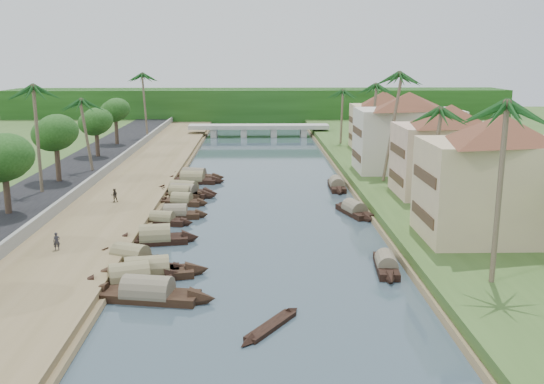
{
  "coord_description": "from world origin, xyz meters",
  "views": [
    {
      "loc": [
        -0.67,
        -49.55,
        15.88
      ],
      "look_at": [
        1.02,
        12.07,
        2.0
      ],
      "focal_mm": 40.0,
      "sensor_mm": 36.0,
      "label": 1
    }
  ],
  "objects_px": {
    "building_near": "(498,176)",
    "sampan_1": "(129,279)",
    "sampan_0": "(148,294)",
    "person_near": "(57,241)",
    "bridge": "(259,128)"
  },
  "relations": [
    {
      "from": "sampan_1",
      "to": "person_near",
      "type": "xyz_separation_m",
      "value": [
        -6.83,
        5.64,
        1.1
      ]
    },
    {
      "from": "bridge",
      "to": "sampan_1",
      "type": "relative_size",
      "value": 3.36
    },
    {
      "from": "sampan_0",
      "to": "building_near",
      "type": "bearing_deg",
      "value": 30.02
    },
    {
      "from": "person_near",
      "to": "building_near",
      "type": "bearing_deg",
      "value": -14.37
    },
    {
      "from": "building_near",
      "to": "sampan_1",
      "type": "height_order",
      "value": "building_near"
    },
    {
      "from": "bridge",
      "to": "sampan_0",
      "type": "xyz_separation_m",
      "value": [
        -7.91,
        -83.55,
        -1.3
      ]
    },
    {
      "from": "sampan_1",
      "to": "building_near",
      "type": "bearing_deg",
      "value": -3.97
    },
    {
      "from": "bridge",
      "to": "sampan_1",
      "type": "bearing_deg",
      "value": -96.83
    },
    {
      "from": "bridge",
      "to": "person_near",
      "type": "relative_size",
      "value": 19.43
    },
    {
      "from": "bridge",
      "to": "building_near",
      "type": "relative_size",
      "value": 1.89
    },
    {
      "from": "person_near",
      "to": "sampan_1",
      "type": "bearing_deg",
      "value": -55.81
    },
    {
      "from": "sampan_0",
      "to": "sampan_1",
      "type": "relative_size",
      "value": 1.17
    },
    {
      "from": "sampan_1",
      "to": "person_near",
      "type": "relative_size",
      "value": 5.79
    },
    {
      "from": "sampan_0",
      "to": "sampan_1",
      "type": "bearing_deg",
      "value": 133.15
    },
    {
      "from": "sampan_0",
      "to": "person_near",
      "type": "relative_size",
      "value": 6.76
    }
  ]
}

